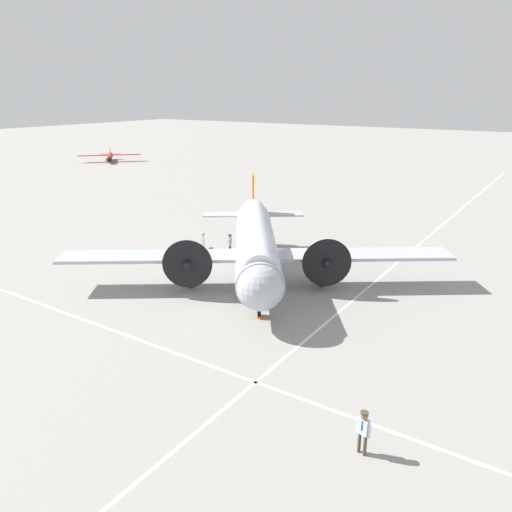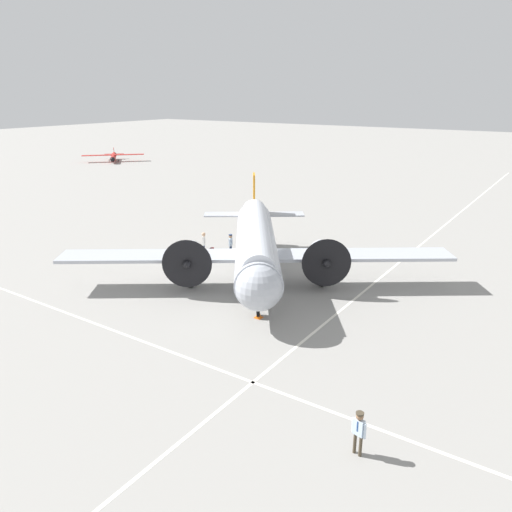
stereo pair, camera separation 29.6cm
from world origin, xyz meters
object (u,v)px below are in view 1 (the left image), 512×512
Objects in this scene: ramp_agent at (203,242)px; traffic_cone at (260,314)px; suitcase_near_door at (211,252)px; light_aircraft_distant at (110,157)px; passenger_boarding at (230,242)px; airliner_main at (256,245)px; baggage_cart at (189,251)px; suitcase_upright_spare at (187,253)px; crew_foreground at (363,428)px.

traffic_cone is (-6.89, -9.52, -0.87)m from ramp_agent.
suitcase_near_door is 58.38m from light_aircraft_distant.
passenger_boarding is at bearing 10.60° from light_aircraft_distant.
airliner_main is at bearing -115.16° from suitcase_near_door.
suitcase_near_door reaches higher than baggage_cart.
suitcase_upright_spare is (-1.83, 2.71, -0.82)m from passenger_boarding.
suitcase_near_door is 0.07× the size of light_aircraft_distant.
light_aircraft_distant is (32.89, 47.98, -0.27)m from ramp_agent.
light_aircraft_distant is (33.34, 46.90, 0.57)m from baggage_cart.
airliner_main is 41.10× the size of traffic_cone.
crew_foreground is at bearing -129.17° from traffic_cone.
airliner_main reaches higher than crew_foreground.
suitcase_near_door is at bearing 9.26° from light_aircraft_distant.
ramp_agent is at bearing -74.59° from passenger_boarding.
crew_foreground is 11.41m from traffic_cone.
suitcase_upright_spare is at bearing -138.63° from airliner_main.
passenger_boarding reaches higher than traffic_cone.
crew_foreground reaches higher than suitcase_near_door.
traffic_cone is (-4.38, -3.09, -2.29)m from airliner_main.
passenger_boarding is at bearing -55.96° from suitcase_upright_spare.
baggage_cart is at bearing 7.79° from light_aircraft_distant.
airliner_main is 46.15× the size of suitcase_upright_spare.
crew_foreground reaches higher than traffic_cone.
passenger_boarding is at bearing -55.41° from suitcase_near_door.
airliner_main is at bearing 60.26° from baggage_cart.
light_aircraft_distant is at bearing 56.06° from suitcase_near_door.
suitcase_near_door is at bearing 101.67° from baggage_cart.
light_aircraft_distant is at bearing -139.80° from baggage_cart.
airliner_main is 8.64× the size of baggage_cart.
crew_foreground is at bearing 10.88° from airliner_main.
passenger_boarding is 0.19× the size of light_aircraft_distant.
airliner_main reaches higher than ramp_agent.
airliner_main is 6.98m from suitcase_near_door.
passenger_boarding is at bearing -162.42° from airliner_main.
crew_foreground is 81.27m from light_aircraft_distant.
ramp_agent reaches higher than baggage_cart.
airliner_main reaches higher than suitcase_upright_spare.
baggage_cart is at bearing 58.72° from traffic_cone.
passenger_boarding is (3.65, 4.76, -1.49)m from airliner_main.
light_aircraft_distant reaches higher than crew_foreground.
traffic_cone is (-8.03, -7.85, -0.80)m from passenger_boarding.
crew_foreground reaches higher than passenger_boarding.
passenger_boarding is 3.37m from suitcase_upright_spare.
passenger_boarding is 58.94m from light_aircraft_distant.
baggage_cart is (-0.45, 1.08, -0.84)m from ramp_agent.
baggage_cart is 0.29× the size of light_aircraft_distant.
light_aircraft_distant is at bearing -158.01° from airliner_main.
traffic_cone reaches higher than suitcase_upright_spare.
crew_foreground is 2.66× the size of suitcase_near_door.
crew_foreground is 0.68× the size of baggage_cart.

